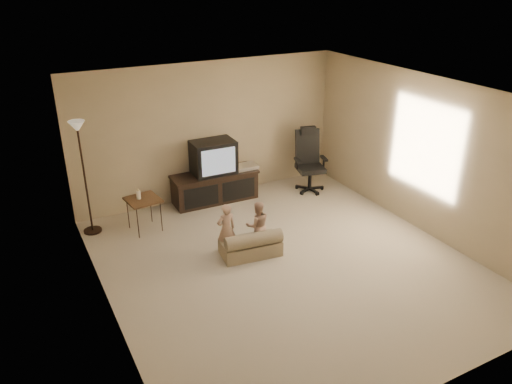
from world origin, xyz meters
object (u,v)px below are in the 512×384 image
(office_chair, at_px, (309,168))
(side_table, at_px, (143,200))
(tv_stand, at_px, (214,176))
(floor_lamp, at_px, (81,153))
(child_sofa, at_px, (251,245))
(toddler_left, at_px, (226,229))
(toddler_right, at_px, (258,225))

(office_chair, height_order, side_table, office_chair)
(tv_stand, distance_m, floor_lamp, 2.44)
(child_sofa, bearing_deg, tv_stand, 89.01)
(toddler_left, relative_size, toddler_right, 1.06)
(tv_stand, height_order, side_table, tv_stand)
(child_sofa, height_order, toddler_right, toddler_right)
(office_chair, bearing_deg, tv_stand, -177.71)
(tv_stand, height_order, child_sofa, tv_stand)
(tv_stand, bearing_deg, child_sofa, -96.79)
(side_table, bearing_deg, toddler_left, -56.06)
(child_sofa, height_order, toddler_left, toddler_left)
(side_table, distance_m, floor_lamp, 1.19)
(floor_lamp, distance_m, toddler_left, 2.52)
(toddler_left, bearing_deg, floor_lamp, -45.51)
(child_sofa, bearing_deg, side_table, 134.90)
(tv_stand, xyz_separation_m, toddler_left, (-0.61, -1.82, -0.07))
(toddler_right, bearing_deg, tv_stand, -80.34)
(tv_stand, distance_m, child_sofa, 2.10)
(child_sofa, bearing_deg, office_chair, 45.65)
(toddler_left, bearing_deg, side_table, -56.90)
(office_chair, bearing_deg, child_sofa, -126.89)
(side_table, height_order, child_sofa, side_table)
(tv_stand, xyz_separation_m, side_table, (-1.48, -0.52, 0.06))
(tv_stand, bearing_deg, toddler_left, -106.65)
(floor_lamp, bearing_deg, side_table, -23.40)
(side_table, bearing_deg, floor_lamp, 156.60)
(floor_lamp, bearing_deg, office_chair, -3.15)
(tv_stand, distance_m, side_table, 1.57)
(office_chair, relative_size, child_sofa, 1.31)
(floor_lamp, bearing_deg, tv_stand, 4.58)
(child_sofa, bearing_deg, toddler_left, 149.30)
(floor_lamp, distance_m, toddler_right, 2.92)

